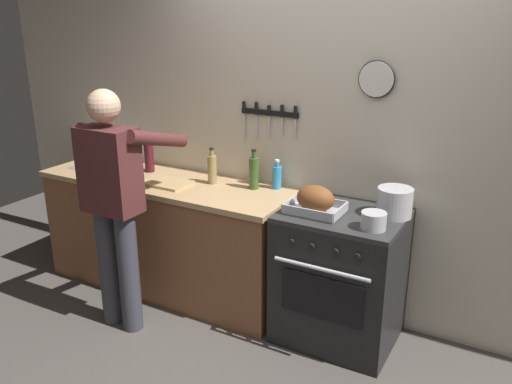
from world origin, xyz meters
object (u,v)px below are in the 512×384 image
stock_pot (395,202)px  bottle_olive_oil (254,172)px  roasting_pan (315,201)px  bottle_dish_soap (277,177)px  bottle_soy_sauce (254,174)px  bottle_wine_red (149,156)px  bottle_vinegar (212,169)px  person_cook (114,197)px  stove (340,277)px  cutting_board (165,183)px  saucepan (374,221)px

stock_pot → bottle_olive_oil: size_ratio=0.75×
roasting_pan → bottle_dish_soap: bottle_dish_soap is taller
bottle_soy_sauce → stock_pot: bearing=-7.4°
stock_pot → bottle_soy_sauce: size_ratio=1.18×
bottle_wine_red → bottle_olive_oil: bearing=2.1°
bottle_vinegar → bottle_dish_soap: size_ratio=1.27×
person_cook → bottle_dish_soap: person_cook is taller
bottle_soy_sauce → bottle_vinegar: bearing=-151.8°
bottle_olive_oil → bottle_wine_red: bearing=-177.9°
stock_pot → stove: bearing=-160.1°
person_cook → cutting_board: person_cook is taller
stove → roasting_pan: (-0.16, -0.08, 0.53)m
stove → bottle_wine_red: size_ratio=2.92×
stove → bottle_olive_oil: size_ratio=3.10×
saucepan → bottle_olive_oil: 1.02m
stock_pot → bottle_wine_red: 1.95m
person_cook → bottle_soy_sauce: size_ratio=8.96×
saucepan → cutting_board: 1.60m
bottle_soy_sauce → bottle_vinegar: 0.31m
saucepan → cutting_board: (-1.59, 0.07, -0.04)m
stove → saucepan: saucepan is taller
stock_pot → cutting_board: stock_pot is taller
roasting_pan → saucepan: bearing=-10.6°
person_cook → stove: bearing=-66.4°
stove → bottle_vinegar: 1.20m
stove → bottle_vinegar: bearing=174.7°
saucepan → bottle_wine_red: bearing=172.0°
saucepan → roasting_pan: bearing=169.4°
bottle_olive_oil → bottle_dish_soap: (0.14, 0.08, -0.03)m
stove → cutting_board: cutting_board is taller
bottle_soy_sauce → bottle_olive_oil: bottle_olive_oil is taller
saucepan → bottle_vinegar: size_ratio=0.55×
person_cook → bottle_olive_oil: bearing=-40.7°
stove → saucepan: (0.24, -0.16, 0.50)m
stock_pot → saucepan: bearing=-100.3°
stove → roasting_pan: roasting_pan is taller
roasting_pan → bottle_soy_sauce: size_ratio=1.90×
roasting_pan → bottle_soy_sauce: bottle_soy_sauce is taller
bottle_dish_soap → bottle_soy_sauce: bearing=174.5°
roasting_pan → saucepan: roasting_pan is taller
saucepan → bottle_dish_soap: 0.92m
stove → bottle_olive_oil: (-0.73, 0.14, 0.57)m
roasting_pan → stove: bearing=27.6°
bottle_olive_oil → person_cook: bearing=-131.1°
saucepan → bottle_soy_sauce: bearing=158.6°
stove → bottle_soy_sauce: 0.98m
bottle_soy_sauce → bottle_vinegar: (-0.27, -0.15, 0.04)m
person_cook → bottle_wine_red: person_cook is taller
person_cook → roasting_pan: (1.21, 0.50, 0.03)m
stock_pot → saucepan: (-0.05, -0.26, -0.04)m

